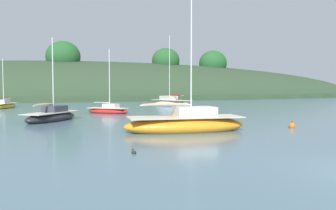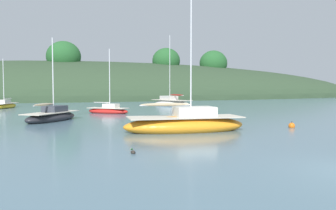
{
  "view_description": "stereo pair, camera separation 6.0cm",
  "coord_description": "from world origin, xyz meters",
  "px_view_note": "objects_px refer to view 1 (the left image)",
  "views": [
    {
      "loc": [
        -9.62,
        -8.18,
        2.79
      ],
      "look_at": [
        0.0,
        20.0,
        1.2
      ],
      "focal_mm": 36.66,
      "sensor_mm": 36.0,
      "label": 1
    },
    {
      "loc": [
        -9.56,
        -8.2,
        2.79
      ],
      "look_at": [
        0.0,
        20.0,
        1.2
      ],
      "focal_mm": 36.66,
      "sensor_mm": 36.0,
      "label": 2
    }
  ],
  "objects_px": {
    "sailboat_grey_yawl": "(171,103)",
    "mooring_buoy_inner": "(292,126)",
    "sailboat_white_near": "(4,106)",
    "sailboat_teal_outer": "(108,110)",
    "sailboat_yellow_far": "(52,116)",
    "sailboat_blue_center": "(186,124)",
    "duck_lone_left": "(134,152)"
  },
  "relations": [
    {
      "from": "sailboat_grey_yawl",
      "to": "mooring_buoy_inner",
      "type": "relative_size",
      "value": 19.37
    },
    {
      "from": "sailboat_white_near",
      "to": "sailboat_teal_outer",
      "type": "xyz_separation_m",
      "value": [
        11.46,
        -13.14,
        -0.02
      ]
    },
    {
      "from": "sailboat_grey_yawl",
      "to": "sailboat_yellow_far",
      "type": "distance_m",
      "value": 23.68
    },
    {
      "from": "sailboat_grey_yawl",
      "to": "mooring_buoy_inner",
      "type": "bearing_deg",
      "value": -91.67
    },
    {
      "from": "sailboat_blue_center",
      "to": "mooring_buoy_inner",
      "type": "bearing_deg",
      "value": -4.11
    },
    {
      "from": "sailboat_yellow_far",
      "to": "sailboat_blue_center",
      "type": "distance_m",
      "value": 12.49
    },
    {
      "from": "sailboat_blue_center",
      "to": "mooring_buoy_inner",
      "type": "distance_m",
      "value": 7.61
    },
    {
      "from": "mooring_buoy_inner",
      "to": "sailboat_yellow_far",
      "type": "bearing_deg",
      "value": 146.81
    },
    {
      "from": "sailboat_white_near",
      "to": "mooring_buoy_inner",
      "type": "distance_m",
      "value": 36.73
    },
    {
      "from": "sailboat_teal_outer",
      "to": "sailboat_yellow_far",
      "type": "bearing_deg",
      "value": -130.68
    },
    {
      "from": "sailboat_grey_yawl",
      "to": "sailboat_yellow_far",
      "type": "relative_size",
      "value": 1.49
    },
    {
      "from": "sailboat_yellow_far",
      "to": "sailboat_white_near",
      "type": "bearing_deg",
      "value": 106.45
    },
    {
      "from": "sailboat_yellow_far",
      "to": "duck_lone_left",
      "type": "bearing_deg",
      "value": -78.31
    },
    {
      "from": "mooring_buoy_inner",
      "to": "sailboat_blue_center",
      "type": "bearing_deg",
      "value": 175.89
    },
    {
      "from": "sailboat_white_near",
      "to": "sailboat_blue_center",
      "type": "distance_m",
      "value": 32.4
    },
    {
      "from": "sailboat_grey_yawl",
      "to": "duck_lone_left",
      "type": "distance_m",
      "value": 35.25
    },
    {
      "from": "sailboat_teal_outer",
      "to": "sailboat_yellow_far",
      "type": "distance_m",
      "value": 8.65
    },
    {
      "from": "sailboat_teal_outer",
      "to": "sailboat_blue_center",
      "type": "relative_size",
      "value": 0.7
    },
    {
      "from": "mooring_buoy_inner",
      "to": "duck_lone_left",
      "type": "height_order",
      "value": "mooring_buoy_inner"
    },
    {
      "from": "sailboat_white_near",
      "to": "duck_lone_left",
      "type": "xyz_separation_m",
      "value": [
        9.04,
        -35.28,
        -0.28
      ]
    },
    {
      "from": "sailboat_grey_yawl",
      "to": "sailboat_blue_center",
      "type": "relative_size",
      "value": 1.06
    },
    {
      "from": "sailboat_white_near",
      "to": "duck_lone_left",
      "type": "relative_size",
      "value": 15.49
    },
    {
      "from": "sailboat_white_near",
      "to": "duck_lone_left",
      "type": "bearing_deg",
      "value": -75.63
    },
    {
      "from": "mooring_buoy_inner",
      "to": "duck_lone_left",
      "type": "distance_m",
      "value": 13.46
    },
    {
      "from": "sailboat_grey_yawl",
      "to": "sailboat_blue_center",
      "type": "distance_m",
      "value": 28.04
    },
    {
      "from": "sailboat_grey_yawl",
      "to": "duck_lone_left",
      "type": "bearing_deg",
      "value": -111.85
    },
    {
      "from": "sailboat_white_near",
      "to": "sailboat_teal_outer",
      "type": "height_order",
      "value": "sailboat_teal_outer"
    },
    {
      "from": "sailboat_teal_outer",
      "to": "mooring_buoy_inner",
      "type": "height_order",
      "value": "sailboat_teal_outer"
    },
    {
      "from": "sailboat_teal_outer",
      "to": "sailboat_blue_center",
      "type": "distance_m",
      "value": 16.35
    },
    {
      "from": "mooring_buoy_inner",
      "to": "sailboat_grey_yawl",
      "type": "bearing_deg",
      "value": 88.33
    },
    {
      "from": "duck_lone_left",
      "to": "sailboat_teal_outer",
      "type": "bearing_deg",
      "value": 83.78
    },
    {
      "from": "sailboat_white_near",
      "to": "sailboat_blue_center",
      "type": "height_order",
      "value": "sailboat_blue_center"
    }
  ]
}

